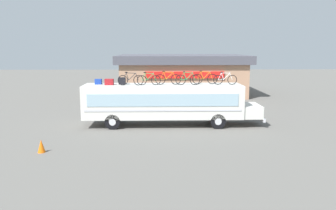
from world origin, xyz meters
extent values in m
plane|color=#605E59|center=(0.00, 0.00, 0.00)|extent=(120.00, 120.00, 0.00)
cube|color=silver|center=(0.00, 0.00, 1.75)|extent=(10.90, 2.50, 2.27)
cube|color=silver|center=(6.12, 0.00, 1.04)|extent=(1.34, 2.30, 0.84)
cube|color=#99B7C6|center=(0.00, -1.26, 1.99)|extent=(10.03, 0.04, 0.83)
cube|color=#99B7C6|center=(0.00, 1.26, 1.99)|extent=(10.03, 0.04, 0.83)
cube|color=silver|center=(0.00, -1.27, 1.30)|extent=(10.46, 0.03, 0.12)
cube|color=silver|center=(0.00, 1.27, 1.30)|extent=(10.46, 0.03, 0.12)
cube|color=silver|center=(6.85, 0.00, 0.53)|extent=(0.16, 2.37, 0.24)
cylinder|color=black|center=(3.71, -1.11, 0.51)|extent=(1.02, 0.28, 1.02)
cylinder|color=silver|center=(3.71, -1.11, 0.51)|extent=(0.46, 0.30, 0.46)
cylinder|color=black|center=(3.71, 1.11, 0.51)|extent=(1.02, 0.28, 1.02)
cylinder|color=silver|center=(3.71, 1.11, 0.51)|extent=(0.46, 0.30, 0.46)
cylinder|color=black|center=(-3.38, -1.11, 0.51)|extent=(1.02, 0.28, 1.02)
cylinder|color=silver|center=(-3.38, -1.11, 0.51)|extent=(0.46, 0.30, 0.46)
cylinder|color=black|center=(-3.38, 1.11, 0.51)|extent=(1.02, 0.28, 1.02)
cylinder|color=silver|center=(-3.38, 1.11, 0.51)|extent=(0.46, 0.30, 0.46)
cube|color=#193899|center=(-4.50, 0.34, 3.06)|extent=(0.45, 0.41, 0.36)
cube|color=maroon|center=(-3.68, -0.07, 3.09)|extent=(0.59, 0.44, 0.41)
cube|color=black|center=(-2.83, 0.30, 3.12)|extent=(0.46, 0.46, 0.47)
torus|color=black|center=(-2.72, -0.38, 3.23)|extent=(0.69, 0.04, 0.69)
torus|color=black|center=(-1.65, -0.38, 3.23)|extent=(0.69, 0.04, 0.69)
cylinder|color=black|center=(-2.40, -0.38, 3.49)|extent=(0.20, 0.04, 0.49)
cylinder|color=black|center=(-2.08, -0.38, 3.47)|extent=(0.49, 0.04, 0.48)
cylinder|color=black|center=(-2.16, -0.38, 3.72)|extent=(0.64, 0.04, 0.07)
cylinder|color=black|center=(-2.51, -0.38, 3.24)|extent=(0.41, 0.03, 0.05)
cylinder|color=black|center=(-2.60, -0.38, 3.48)|extent=(0.26, 0.03, 0.51)
cylinder|color=black|center=(-1.75, -0.38, 3.46)|extent=(0.22, 0.03, 0.48)
cylinder|color=silver|center=(-1.84, -0.38, 3.75)|extent=(0.03, 0.44, 0.03)
ellipsoid|color=black|center=(-2.48, -0.38, 3.77)|extent=(0.20, 0.08, 0.06)
torus|color=black|center=(-1.43, -0.26, 3.22)|extent=(0.67, 0.04, 0.67)
torus|color=black|center=(-0.47, -0.26, 3.22)|extent=(0.67, 0.04, 0.67)
cylinder|color=green|center=(-1.14, -0.26, 3.47)|extent=(0.19, 0.04, 0.47)
cylinder|color=green|center=(-0.86, -0.26, 3.45)|extent=(0.45, 0.04, 0.46)
cylinder|color=green|center=(-0.93, -0.26, 3.69)|extent=(0.58, 0.04, 0.07)
cylinder|color=green|center=(-1.25, -0.26, 3.23)|extent=(0.37, 0.03, 0.05)
cylinder|color=green|center=(-1.33, -0.26, 3.46)|extent=(0.24, 0.03, 0.50)
cylinder|color=green|center=(-0.56, -0.26, 3.44)|extent=(0.20, 0.03, 0.46)
cylinder|color=silver|center=(-0.64, -0.26, 3.72)|extent=(0.03, 0.44, 0.03)
ellipsoid|color=black|center=(-1.22, -0.26, 3.74)|extent=(0.20, 0.08, 0.06)
torus|color=black|center=(-0.17, 0.04, 3.24)|extent=(0.71, 0.04, 0.71)
torus|color=black|center=(0.90, 0.04, 3.24)|extent=(0.71, 0.04, 0.71)
cylinder|color=orange|center=(0.15, 0.04, 3.51)|extent=(0.21, 0.04, 0.51)
cylinder|color=orange|center=(0.47, 0.04, 3.49)|extent=(0.50, 0.04, 0.49)
cylinder|color=orange|center=(0.39, 0.04, 3.74)|extent=(0.65, 0.04, 0.07)
cylinder|color=orange|center=(0.03, 0.04, 3.25)|extent=(0.41, 0.03, 0.05)
cylinder|color=orange|center=(-0.05, 0.04, 3.50)|extent=(0.26, 0.03, 0.53)
cylinder|color=orange|center=(0.81, 0.04, 3.48)|extent=(0.22, 0.03, 0.50)
cylinder|color=silver|center=(0.71, 0.04, 3.78)|extent=(0.03, 0.44, 0.03)
ellipsoid|color=black|center=(0.06, 0.04, 3.80)|extent=(0.20, 0.08, 0.06)
torus|color=black|center=(1.22, -0.29, 3.24)|extent=(0.71, 0.04, 0.71)
torus|color=black|center=(2.20, -0.29, 3.24)|extent=(0.71, 0.04, 0.71)
cylinder|color=green|center=(1.51, -0.29, 3.50)|extent=(0.19, 0.04, 0.50)
cylinder|color=green|center=(1.81, -0.29, 3.49)|extent=(0.46, 0.04, 0.48)
cylinder|color=green|center=(1.73, -0.29, 3.73)|extent=(0.59, 0.04, 0.07)
cylinder|color=green|center=(1.40, -0.29, 3.25)|extent=(0.37, 0.03, 0.05)
cylinder|color=green|center=(1.33, -0.29, 3.49)|extent=(0.24, 0.03, 0.52)
cylinder|color=green|center=(2.11, -0.29, 3.48)|extent=(0.21, 0.03, 0.49)
cylinder|color=silver|center=(2.02, -0.29, 3.77)|extent=(0.03, 0.44, 0.03)
ellipsoid|color=black|center=(1.43, -0.29, 3.79)|extent=(0.20, 0.08, 0.06)
torus|color=black|center=(2.42, 0.21, 3.24)|extent=(0.72, 0.04, 0.72)
torus|color=black|center=(3.47, 0.21, 3.24)|extent=(0.72, 0.04, 0.72)
cylinder|color=orange|center=(2.74, 0.21, 3.51)|extent=(0.20, 0.04, 0.51)
cylinder|color=orange|center=(3.05, 0.21, 3.49)|extent=(0.49, 0.04, 0.49)
cylinder|color=orange|center=(2.97, 0.21, 3.74)|extent=(0.63, 0.04, 0.07)
cylinder|color=orange|center=(2.62, 0.21, 3.25)|extent=(0.40, 0.03, 0.05)
cylinder|color=orange|center=(2.54, 0.21, 3.50)|extent=(0.26, 0.03, 0.53)
cylinder|color=orange|center=(3.37, 0.21, 3.48)|extent=(0.22, 0.03, 0.50)
cylinder|color=silver|center=(3.28, 0.21, 3.78)|extent=(0.03, 0.44, 0.03)
ellipsoid|color=black|center=(2.65, 0.21, 3.80)|extent=(0.20, 0.08, 0.06)
torus|color=black|center=(3.82, -0.10, 3.22)|extent=(0.66, 0.04, 0.66)
torus|color=black|center=(4.80, -0.10, 3.22)|extent=(0.66, 0.04, 0.66)
cylinder|color=white|center=(4.11, -0.10, 3.47)|extent=(0.19, 0.04, 0.47)
cylinder|color=white|center=(4.41, -0.10, 3.45)|extent=(0.46, 0.04, 0.46)
cylinder|color=white|center=(4.33, -0.10, 3.68)|extent=(0.59, 0.04, 0.07)
cylinder|color=white|center=(4.01, -0.10, 3.23)|extent=(0.37, 0.03, 0.05)
cylinder|color=white|center=(3.93, -0.10, 3.46)|extent=(0.24, 0.03, 0.49)
cylinder|color=white|center=(4.71, -0.10, 3.44)|extent=(0.21, 0.03, 0.46)
cylinder|color=silver|center=(4.62, -0.10, 3.71)|extent=(0.03, 0.44, 0.03)
ellipsoid|color=black|center=(4.03, -0.10, 3.74)|extent=(0.20, 0.08, 0.06)
cube|color=tan|center=(2.37, 16.46, 1.81)|extent=(13.54, 9.61, 3.63)
cube|color=#4C4C56|center=(2.37, 16.46, 4.08)|extent=(14.62, 10.38, 0.89)
cube|color=red|center=(2.37, 11.56, 2.61)|extent=(8.12, 0.16, 0.70)
cone|color=orange|center=(-6.43, -6.12, 0.35)|extent=(0.40, 0.40, 0.69)
camera|label=1|loc=(-0.22, -23.53, 5.47)|focal=36.55mm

